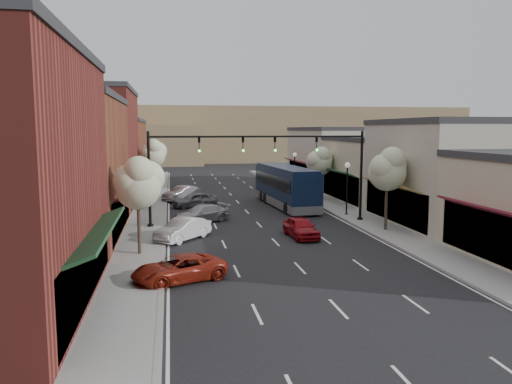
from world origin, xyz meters
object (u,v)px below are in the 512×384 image
tree_left_near (139,182)px  parked_car_b (183,229)px  parked_car_a (179,269)px  parked_car_d (195,200)px  parked_car_e (182,193)px  tree_right_near (388,168)px  tree_left_far (153,153)px  coach_bus (285,186)px  signal_mast_right (332,162)px  parked_car_c (201,214)px  lamp_post_near (347,180)px  tree_right_far (320,161)px  signal_mast_left (182,164)px  red_hatchback (301,227)px  lamp_post_far (295,165)px

tree_left_near → parked_car_b: 5.66m
parked_car_a → parked_car_d: 22.61m
tree_left_near → parked_car_e: (2.88, 21.83, -3.48)m
tree_right_near → tree_left_far: size_ratio=0.97×
tree_right_near → coach_bus: size_ratio=0.48×
signal_mast_right → parked_car_c: size_ratio=1.79×
tree_right_near → parked_car_a: bearing=-147.7°
tree_left_near → coach_bus: 20.55m
tree_left_far → parked_car_b: (2.47, -22.31, -3.89)m
parked_car_d → tree_left_near: bearing=-31.0°
tree_right_near → coach_bus: bearing=109.5°
lamp_post_near → parked_car_e: size_ratio=0.99×
signal_mast_right → parked_car_b: 12.82m
signal_mast_right → tree_left_near: bearing=-149.9°
signal_mast_right → tree_right_far: (2.73, 11.95, -0.63)m
signal_mast_right → tree_right_near: size_ratio=1.38×
signal_mast_left → coach_bus: 12.96m
parked_car_b → parked_car_d: size_ratio=1.05×
parked_car_e → lamp_post_near: bearing=2.2°
signal_mast_right → tree_left_near: 16.05m
tree_right_far → parked_car_a: size_ratio=1.22×
parked_car_d → tree_left_far: bearing=-173.9°
signal_mast_left → red_hatchback: 9.82m
signal_mast_left → parked_car_a: 13.85m
tree_left_near → parked_car_b: (2.47, 3.69, -3.51)m
parked_car_e → red_hatchback: bearing=-25.8°
signal_mast_right → lamp_post_near: signal_mast_right is taller
tree_right_far → parked_car_d: tree_right_far is taller
red_hatchback → tree_left_far: bearing=110.1°
signal_mast_right → tree_left_near: size_ratio=1.44×
tree_right_near → parked_car_c: tree_right_near is taller
tree_left_far → tree_right_far: bearing=-19.9°
signal_mast_left → parked_car_c: bearing=50.3°
lamp_post_near → parked_car_a: bearing=-131.6°
signal_mast_left → tree_left_far: 18.14m
lamp_post_near → parked_car_e: 17.49m
signal_mast_left → parked_car_a: bearing=-92.5°
signal_mast_left → tree_right_far: (13.97, 11.95, -0.63)m
signal_mast_left → parked_car_c: signal_mast_left is taller
lamp_post_near → red_hatchback: bearing=-128.5°
parked_car_a → parked_car_b: size_ratio=1.03×
tree_right_near → lamp_post_far: bearing=91.3°
tree_right_near → lamp_post_near: tree_right_near is taller
tree_right_far → lamp_post_far: 8.13m
parked_car_a → tree_left_near: bearing=178.5°
tree_right_far → coach_bus: bearing=-140.3°
signal_mast_right → lamp_post_near: size_ratio=1.85×
signal_mast_left → parked_car_d: bearing=82.1°
tree_left_far → lamp_post_far: (16.05, 2.06, -1.60)m
coach_bus → red_hatchback: bearing=-103.0°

